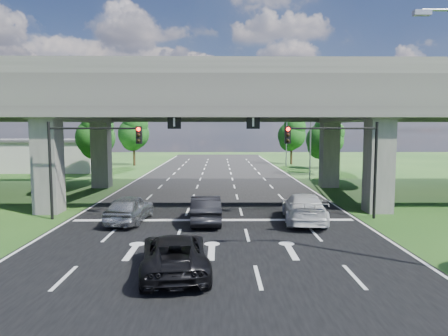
{
  "coord_description": "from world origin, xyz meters",
  "views": [
    {
      "loc": [
        0.37,
        -20.39,
        5.48
      ],
      "look_at": [
        0.68,
        7.44,
        2.85
      ],
      "focal_mm": 32.0,
      "sensor_mm": 36.0,
      "label": 1
    }
  ],
  "objects_px": {
    "streetlight_beyond": "(284,128)",
    "car_silver": "(130,209)",
    "car_trailing": "(175,254)",
    "signal_left": "(85,152)",
    "streetlight_far": "(307,127)",
    "car_white": "(304,208)",
    "car_dark": "(206,209)",
    "signal_right": "(341,152)"
  },
  "relations": [
    {
      "from": "car_white",
      "to": "car_dark",
      "type": "bearing_deg",
      "value": 7.28
    },
    {
      "from": "signal_right",
      "to": "car_trailing",
      "type": "height_order",
      "value": "signal_right"
    },
    {
      "from": "streetlight_far",
      "to": "signal_right",
      "type": "bearing_deg",
      "value": -96.47
    },
    {
      "from": "car_silver",
      "to": "signal_left",
      "type": "bearing_deg",
      "value": -13.24
    },
    {
      "from": "signal_left",
      "to": "car_dark",
      "type": "height_order",
      "value": "signal_left"
    },
    {
      "from": "streetlight_far",
      "to": "car_dark",
      "type": "xyz_separation_m",
      "value": [
        -10.56,
        -21.15,
        -5.01
      ]
    },
    {
      "from": "signal_left",
      "to": "streetlight_beyond",
      "type": "xyz_separation_m",
      "value": [
        17.92,
        36.06,
        1.66
      ]
    },
    {
      "from": "streetlight_far",
      "to": "car_dark",
      "type": "bearing_deg",
      "value": -116.54
    },
    {
      "from": "car_dark",
      "to": "signal_right",
      "type": "bearing_deg",
      "value": -175.31
    },
    {
      "from": "streetlight_far",
      "to": "car_silver",
      "type": "relative_size",
      "value": 2.07
    },
    {
      "from": "car_dark",
      "to": "car_trailing",
      "type": "bearing_deg",
      "value": 81.02
    },
    {
      "from": "signal_right",
      "to": "car_silver",
      "type": "height_order",
      "value": "signal_right"
    },
    {
      "from": "car_dark",
      "to": "car_silver",
      "type": "bearing_deg",
      "value": -4.64
    },
    {
      "from": "car_silver",
      "to": "car_white",
      "type": "xyz_separation_m",
      "value": [
        10.38,
        0.0,
        0.03
      ]
    },
    {
      "from": "streetlight_beyond",
      "to": "car_silver",
      "type": "distance_m",
      "value": 40.26
    },
    {
      "from": "streetlight_far",
      "to": "car_trailing",
      "type": "height_order",
      "value": "streetlight_far"
    },
    {
      "from": "car_white",
      "to": "car_trailing",
      "type": "bearing_deg",
      "value": 57.19
    },
    {
      "from": "car_silver",
      "to": "car_dark",
      "type": "xyz_separation_m",
      "value": [
        4.52,
        -0.15,
        -0.02
      ]
    },
    {
      "from": "streetlight_far",
      "to": "car_dark",
      "type": "relative_size",
      "value": 2.05
    },
    {
      "from": "car_white",
      "to": "car_trailing",
      "type": "distance_m",
      "value": 10.83
    },
    {
      "from": "signal_left",
      "to": "streetlight_far",
      "type": "relative_size",
      "value": 0.6
    },
    {
      "from": "signal_left",
      "to": "car_dark",
      "type": "bearing_deg",
      "value": -8.41
    },
    {
      "from": "car_white",
      "to": "signal_left",
      "type": "bearing_deg",
      "value": 1.77
    },
    {
      "from": "signal_right",
      "to": "car_silver",
      "type": "xyz_separation_m",
      "value": [
        -12.8,
        -0.94,
        -3.33
      ]
    },
    {
      "from": "streetlight_beyond",
      "to": "car_silver",
      "type": "relative_size",
      "value": 2.07
    },
    {
      "from": "signal_left",
      "to": "streetlight_far",
      "type": "distance_m",
      "value": 26.95
    },
    {
      "from": "streetlight_beyond",
      "to": "car_trailing",
      "type": "relative_size",
      "value": 1.9
    },
    {
      "from": "car_silver",
      "to": "car_trailing",
      "type": "height_order",
      "value": "car_silver"
    },
    {
      "from": "car_silver",
      "to": "car_trailing",
      "type": "relative_size",
      "value": 0.91
    },
    {
      "from": "car_silver",
      "to": "car_white",
      "type": "relative_size",
      "value": 0.83
    },
    {
      "from": "streetlight_far",
      "to": "streetlight_beyond",
      "type": "bearing_deg",
      "value": 90.0
    },
    {
      "from": "signal_left",
      "to": "streetlight_far",
      "type": "xyz_separation_m",
      "value": [
        17.92,
        20.06,
        1.66
      ]
    },
    {
      "from": "car_white",
      "to": "car_trailing",
      "type": "relative_size",
      "value": 1.11
    },
    {
      "from": "car_trailing",
      "to": "streetlight_beyond",
      "type": "bearing_deg",
      "value": -111.76
    },
    {
      "from": "signal_right",
      "to": "car_dark",
      "type": "height_order",
      "value": "signal_right"
    },
    {
      "from": "signal_left",
      "to": "streetlight_far",
      "type": "height_order",
      "value": "streetlight_far"
    },
    {
      "from": "signal_right",
      "to": "streetlight_far",
      "type": "relative_size",
      "value": 0.6
    },
    {
      "from": "signal_right",
      "to": "car_white",
      "type": "xyz_separation_m",
      "value": [
        -2.42,
        -0.94,
        -3.31
      ]
    },
    {
      "from": "streetlight_far",
      "to": "car_trailing",
      "type": "xyz_separation_m",
      "value": [
        -11.46,
        -29.45,
        -5.08
      ]
    },
    {
      "from": "streetlight_far",
      "to": "car_white",
      "type": "xyz_separation_m",
      "value": [
        -4.7,
        -21.0,
        -4.97
      ]
    },
    {
      "from": "car_silver",
      "to": "streetlight_beyond",
      "type": "bearing_deg",
      "value": -107.07
    },
    {
      "from": "signal_right",
      "to": "streetlight_beyond",
      "type": "xyz_separation_m",
      "value": [
        2.27,
        36.06,
        1.66
      ]
    }
  ]
}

